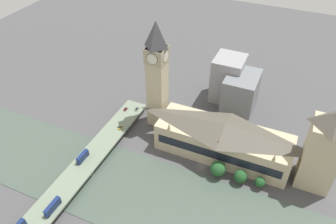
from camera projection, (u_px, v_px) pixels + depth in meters
The scene contains 16 objects.
ground_plane at pixel (202, 167), 210.54m from camera, with size 600.00×600.00×0.00m, color #4C4C4F.
river_water at pixel (182, 209), 185.92m from camera, with size 56.92×360.00×0.30m, color #47564C.
parliament_hall at pixel (223, 139), 211.90m from camera, with size 28.31×86.48×26.19m.
clock_tower at pixel (157, 73), 219.46m from camera, with size 13.10×13.10×79.42m.
victoria_tower at pixel (323, 150), 185.18m from camera, with size 19.34×19.34×57.91m.
road_bridge at pixel (82, 168), 204.82m from camera, with size 145.84×16.33×4.93m.
double_decker_bus_lead at pixel (83, 156), 207.55m from camera, with size 10.30×2.61×4.79m.
double_decker_bus_rear at pixel (53, 206), 178.32m from camera, with size 11.59×2.52×4.98m.
car_northbound_mid at pixel (120, 128), 231.93m from camera, with size 3.83×1.75×1.39m.
car_northbound_tail at pixel (137, 109), 248.65m from camera, with size 4.28×1.77×1.24m.
car_southbound_lead at pixel (126, 109), 248.54m from camera, with size 3.88×1.83×1.34m.
city_block_west at pixel (240, 93), 248.96m from camera, with size 31.50×23.30×30.08m.
city_block_center at pixel (228, 78), 258.49m from camera, with size 24.91×22.58×36.52m.
tree_embankment_near at pixel (218, 169), 200.62m from camera, with size 9.62×9.62×11.64m.
tree_embankment_mid at pixel (260, 182), 194.62m from camera, with size 6.30×6.30×8.28m.
tree_embankment_far at pixel (240, 176), 197.39m from camera, with size 8.15×8.15×9.63m.
Camera 1 is at (-138.38, -37.73, 159.65)m, focal length 35.00 mm.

